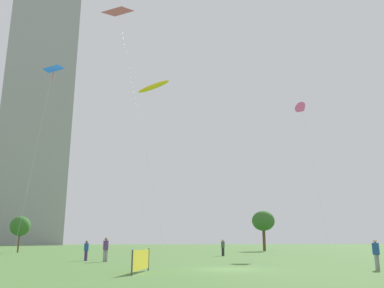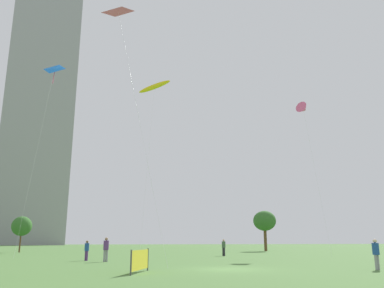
{
  "view_description": "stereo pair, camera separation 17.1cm",
  "coord_description": "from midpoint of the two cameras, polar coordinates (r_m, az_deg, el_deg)",
  "views": [
    {
      "loc": [
        -6.74,
        -23.16,
        1.67
      ],
      "look_at": [
        -1.07,
        6.04,
        8.95
      ],
      "focal_mm": 36.76,
      "sensor_mm": 36.0,
      "label": 1
    },
    {
      "loc": [
        -6.57,
        -23.19,
        1.67
      ],
      "look_at": [
        -1.07,
        6.04,
        8.95
      ],
      "focal_mm": 36.76,
      "sensor_mm": 36.0,
      "label": 2
    }
  ],
  "objects": [
    {
      "name": "kite_flying_4",
      "position": [
        56.86,
        -5.7,
        8.28
      ],
      "size": [
        4.64,
        12.33,
        23.85
      ],
      "color": "silver",
      "rests_on": "ground"
    },
    {
      "name": "park_tree_2",
      "position": [
        61.14,
        -23.73,
        -10.85
      ],
      "size": [
        2.75,
        2.75,
        4.93
      ],
      "color": "brown",
      "rests_on": "ground"
    },
    {
      "name": "ground",
      "position": [
        24.17,
        5.27,
        -17.66
      ],
      "size": [
        280.0,
        280.0,
        0.0
      ],
      "primitive_type": "plane",
      "color": "#4C7538"
    },
    {
      "name": "kite_flying_0",
      "position": [
        39.62,
        -10.81,
        18.28
      ],
      "size": [
        5.31,
        9.78,
        23.13
      ],
      "color": "silver",
      "rests_on": "ground"
    },
    {
      "name": "park_tree_1",
      "position": [
        64.01,
        10.23,
        -10.96
      ],
      "size": [
        3.55,
        3.55,
        6.17
      ],
      "color": "brown",
      "rests_on": "ground"
    },
    {
      "name": "person_standing_0",
      "position": [
        25.92,
        24.97,
        -14.0
      ],
      "size": [
        0.38,
        0.38,
        1.73
      ],
      "rotation": [
        0.0,
        0.0,
        0.39
      ],
      "color": "gray",
      "rests_on": "ground"
    },
    {
      "name": "kite_flying_3",
      "position": [
        55.6,
        15.6,
        4.92
      ],
      "size": [
        3.42,
        9.55,
        19.92
      ],
      "color": "silver",
      "rests_on": "ground"
    },
    {
      "name": "person_standing_1",
      "position": [
        35.0,
        -15.23,
        -14.49
      ],
      "size": [
        0.36,
        0.36,
        1.62
      ],
      "rotation": [
        0.0,
        0.0,
        5.56
      ],
      "color": "#593372",
      "rests_on": "ground"
    },
    {
      "name": "person_standing_3",
      "position": [
        32.91,
        -12.56,
        -14.47
      ],
      "size": [
        0.42,
        0.42,
        1.87
      ],
      "rotation": [
        0.0,
        0.0,
        0.21
      ],
      "color": "gray",
      "rests_on": "ground"
    },
    {
      "name": "kite_flying_1",
      "position": [
        54.23,
        -19.58,
        10.2
      ],
      "size": [
        2.51,
        10.3,
        24.01
      ],
      "color": "silver",
      "rests_on": "ground"
    },
    {
      "name": "event_banner",
      "position": [
        21.66,
        -7.66,
        -16.34
      ],
      "size": [
        1.13,
        3.08,
        1.21
      ],
      "color": "#4C4C4C",
      "rests_on": "ground"
    },
    {
      "name": "distant_highrise_0",
      "position": [
        161.52,
        -21.26,
        6.05
      ],
      "size": [
        26.96,
        24.56,
        107.62
      ],
      "primitive_type": "cube",
      "rotation": [
        0.0,
        0.0,
        0.16
      ],
      "color": "#939399",
      "rests_on": "ground"
    },
    {
      "name": "person_standing_4",
      "position": [
        43.95,
        4.39,
        -14.58
      ],
      "size": [
        0.39,
        0.39,
        1.76
      ],
      "rotation": [
        0.0,
        0.0,
        5.41
      ],
      "color": "#2D2D33",
      "rests_on": "ground"
    }
  ]
}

